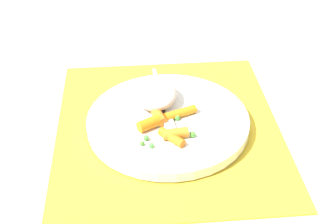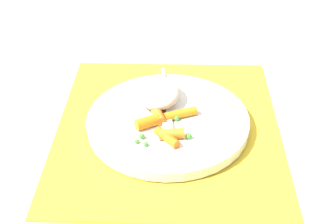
% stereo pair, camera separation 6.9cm
% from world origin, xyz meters
% --- Properties ---
extents(ground_plane, '(2.40, 2.40, 0.00)m').
position_xyz_m(ground_plane, '(0.00, 0.00, 0.00)').
color(ground_plane, beige).
extents(placemat, '(0.41, 0.36, 0.01)m').
position_xyz_m(placemat, '(0.00, 0.00, 0.00)').
color(placemat, gold).
rests_on(placemat, ground_plane).
extents(plate, '(0.26, 0.26, 0.02)m').
position_xyz_m(plate, '(0.00, 0.00, 0.01)').
color(plate, white).
rests_on(plate, placemat).
extents(rice_mound, '(0.09, 0.07, 0.03)m').
position_xyz_m(rice_mound, '(-0.04, -0.02, 0.04)').
color(rice_mound, beige).
rests_on(rice_mound, plate).
extents(carrot_portion, '(0.11, 0.10, 0.02)m').
position_xyz_m(carrot_portion, '(0.03, -0.01, 0.03)').
color(carrot_portion, orange).
rests_on(carrot_portion, plate).
extents(pea_scatter, '(0.07, 0.09, 0.01)m').
position_xyz_m(pea_scatter, '(0.04, -0.02, 0.03)').
color(pea_scatter, '#4FAB46').
rests_on(pea_scatter, plate).
extents(fork, '(0.20, 0.03, 0.01)m').
position_xyz_m(fork, '(-0.03, -0.00, 0.03)').
color(fork, silver).
rests_on(fork, plate).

